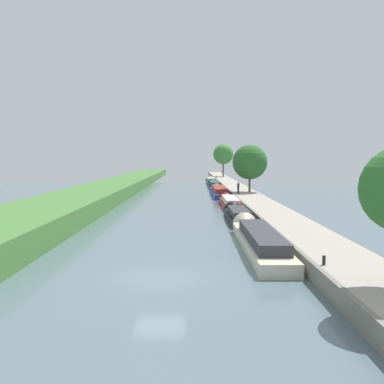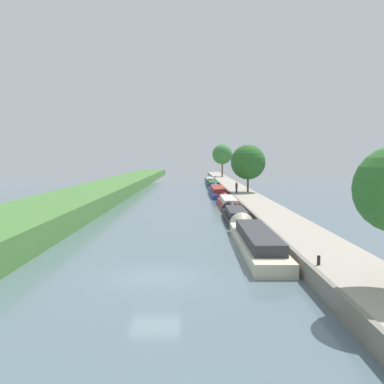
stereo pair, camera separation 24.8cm
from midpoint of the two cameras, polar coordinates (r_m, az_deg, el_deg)
ground_plane at (r=21.87m, az=-4.56°, el=-11.30°), size 160.00×160.00×0.00m
right_towpath at (r=23.02m, az=19.96°, el=-9.60°), size 3.79×260.00×0.90m
stone_quay at (r=22.41m, az=15.03°, el=-9.79°), size 0.25×260.00×0.95m
narrowboat_cream at (r=29.17m, az=8.52°, el=-6.13°), size 2.18×15.05×2.07m
narrowboat_black at (r=41.58m, az=5.91°, el=-3.02°), size 1.96×10.32×1.86m
narrowboat_red at (r=53.07m, az=4.88°, el=-1.36°), size 1.87×12.55×1.81m
narrowboat_blue at (r=69.00m, az=3.48°, el=0.10°), size 2.17×17.12×2.08m
narrowboat_navy at (r=86.62m, az=2.92°, el=0.98°), size 2.17×15.76×2.07m
narrowboat_teal at (r=102.62m, az=2.44°, el=1.54°), size 2.00×15.20×1.90m
tree_rightbank_midnear at (r=63.80m, az=7.60°, el=3.95°), size 5.12×5.12×6.97m
tree_rightbank_midfar at (r=115.40m, az=4.14°, el=5.00°), size 5.34×5.34×8.62m
person_walking at (r=60.79m, az=6.08°, el=0.60°), size 0.34×0.34×1.66m
mooring_bollard_near at (r=21.51m, az=16.81°, el=-8.66°), size 0.16×0.16×0.45m
mooring_bollard_far at (r=109.84m, az=3.24°, el=2.05°), size 0.16×0.16×0.45m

